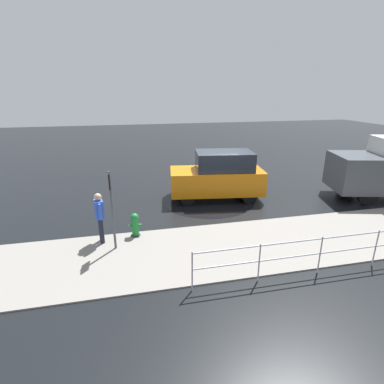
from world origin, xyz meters
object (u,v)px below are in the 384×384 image
moving_hatchback (219,176)px  fire_hydrant (135,225)px  sign_post (111,200)px  pedestrian (100,214)px

moving_hatchback → fire_hydrant: bearing=37.9°
fire_hydrant → sign_post: (0.62, 0.70, 1.18)m
fire_hydrant → sign_post: size_ratio=0.33×
fire_hydrant → pedestrian: bearing=10.9°
moving_hatchback → pedestrian: bearing=33.0°
fire_hydrant → sign_post: bearing=48.6°
pedestrian → moving_hatchback: bearing=-147.0°
moving_hatchback → fire_hydrant: (3.67, 2.86, -0.63)m
moving_hatchback → sign_post: size_ratio=1.71×
fire_hydrant → pedestrian: pedestrian is taller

